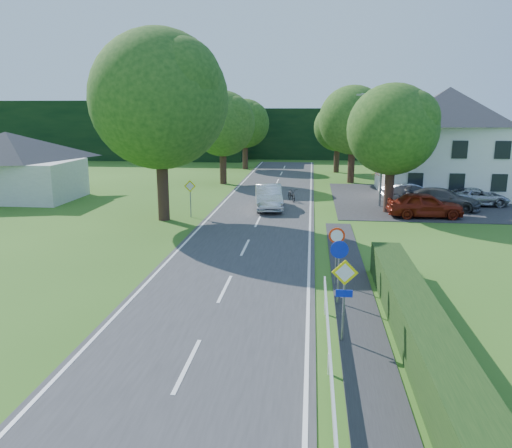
# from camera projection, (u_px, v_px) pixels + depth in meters

# --- Properties ---
(road) EXTENTS (7.00, 80.00, 0.04)m
(road) POSITION_uv_depth(u_px,v_px,m) (250.00, 238.00, 27.23)
(road) COLOR #323234
(road) RESTS_ON ground
(parking_pad) EXTENTS (14.00, 16.00, 0.04)m
(parking_pad) POSITION_uv_depth(u_px,v_px,m) (424.00, 200.00, 38.52)
(parking_pad) COLOR #252528
(parking_pad) RESTS_ON ground
(line_edge_left) EXTENTS (0.12, 80.00, 0.01)m
(line_edge_left) POSITION_uv_depth(u_px,v_px,m) (192.00, 236.00, 27.57)
(line_edge_left) COLOR white
(line_edge_left) RESTS_ON road
(line_edge_right) EXTENTS (0.12, 80.00, 0.01)m
(line_edge_right) POSITION_uv_depth(u_px,v_px,m) (310.00, 239.00, 26.87)
(line_edge_right) COLOR white
(line_edge_right) RESTS_ON road
(line_centre) EXTENTS (0.12, 80.00, 0.01)m
(line_centre) POSITION_uv_depth(u_px,v_px,m) (250.00, 237.00, 27.22)
(line_centre) COLOR white
(line_centre) RESTS_ON road
(tree_main) EXTENTS (9.40, 9.40, 11.64)m
(tree_main) POSITION_uv_depth(u_px,v_px,m) (160.00, 127.00, 30.44)
(tree_main) COLOR #1D4414
(tree_main) RESTS_ON ground
(tree_left_far) EXTENTS (7.00, 7.00, 8.58)m
(tree_left_far) POSITION_uv_depth(u_px,v_px,m) (223.00, 138.00, 46.17)
(tree_left_far) COLOR #1D4414
(tree_left_far) RESTS_ON ground
(tree_right_far) EXTENTS (7.40, 7.40, 9.09)m
(tree_right_far) POSITION_uv_depth(u_px,v_px,m) (352.00, 135.00, 46.76)
(tree_right_far) COLOR #1D4414
(tree_right_far) RESTS_ON ground
(tree_left_back) EXTENTS (6.60, 6.60, 8.07)m
(tree_left_back) POSITION_uv_depth(u_px,v_px,m) (245.00, 134.00, 57.80)
(tree_left_back) COLOR #1D4414
(tree_left_back) RESTS_ON ground
(tree_right_back) EXTENTS (6.20, 6.20, 7.56)m
(tree_right_back) POSITION_uv_depth(u_px,v_px,m) (337.00, 138.00, 54.79)
(tree_right_back) COLOR #1D4414
(tree_right_back) RESTS_ON ground
(tree_right_mid) EXTENTS (7.00, 7.00, 8.58)m
(tree_right_mid) POSITION_uv_depth(u_px,v_px,m) (391.00, 149.00, 33.10)
(tree_right_mid) COLOR #1D4414
(tree_right_mid) RESTS_ON ground
(treeline_left) EXTENTS (44.00, 6.00, 8.00)m
(treeline_left) POSITION_uv_depth(u_px,v_px,m) (89.00, 130.00, 70.02)
(treeline_left) COLOR black
(treeline_left) RESTS_ON ground
(treeline_right) EXTENTS (30.00, 5.00, 7.00)m
(treeline_right) POSITION_uv_depth(u_px,v_px,m) (346.00, 134.00, 70.13)
(treeline_right) COLOR black
(treeline_right) RESTS_ON ground
(bungalow_left) EXTENTS (11.00, 6.50, 5.20)m
(bungalow_left) POSITION_uv_depth(u_px,v_px,m) (9.00, 164.00, 38.46)
(bungalow_left) COLOR #B9B8B4
(bungalow_left) RESTS_ON ground
(house_white) EXTENTS (10.60, 8.40, 8.60)m
(house_white) POSITION_uv_depth(u_px,v_px,m) (446.00, 141.00, 40.23)
(house_white) COLOR white
(house_white) RESTS_ON ground
(streetlight) EXTENTS (2.03, 0.18, 8.00)m
(streetlight) POSITION_uv_depth(u_px,v_px,m) (381.00, 144.00, 35.04)
(streetlight) COLOR slate
(streetlight) RESTS_ON ground
(sign_priority_right) EXTENTS (0.78, 0.09, 2.59)m
(sign_priority_right) POSITION_uv_depth(u_px,v_px,m) (344.00, 285.00, 14.72)
(sign_priority_right) COLOR slate
(sign_priority_right) RESTS_ON ground
(sign_roundabout) EXTENTS (0.64, 0.08, 2.37)m
(sign_roundabout) POSITION_uv_depth(u_px,v_px,m) (339.00, 260.00, 17.66)
(sign_roundabout) COLOR slate
(sign_roundabout) RESTS_ON ground
(sign_speed_limit) EXTENTS (0.64, 0.11, 2.37)m
(sign_speed_limit) POSITION_uv_depth(u_px,v_px,m) (337.00, 243.00, 19.57)
(sign_speed_limit) COLOR slate
(sign_speed_limit) RESTS_ON ground
(sign_priority_left) EXTENTS (0.78, 0.09, 2.44)m
(sign_priority_left) POSITION_uv_depth(u_px,v_px,m) (190.00, 191.00, 32.15)
(sign_priority_left) COLOR slate
(sign_priority_left) RESTS_ON ground
(moving_car) EXTENTS (2.44, 5.28, 1.68)m
(moving_car) POSITION_uv_depth(u_px,v_px,m) (268.00, 197.00, 34.96)
(moving_car) COLOR silver
(moving_car) RESTS_ON road
(motorcycle) EXTENTS (1.16, 1.96, 0.97)m
(motorcycle) POSITION_uv_depth(u_px,v_px,m) (292.00, 195.00, 37.96)
(motorcycle) COLOR black
(motorcycle) RESTS_ON road
(parked_car_red) EXTENTS (4.83, 2.10, 1.62)m
(parked_car_red) POSITION_uv_depth(u_px,v_px,m) (425.00, 205.00, 32.19)
(parked_car_red) COLOR maroon
(parked_car_red) RESTS_ON parking_pad
(parked_car_silver_a) EXTENTS (4.56, 2.08, 1.45)m
(parked_car_silver_a) POSITION_uv_depth(u_px,v_px,m) (411.00, 192.00, 37.61)
(parked_car_silver_a) COLOR #BCBBC0
(parked_car_silver_a) RESTS_ON parking_pad
(parked_car_grey) EXTENTS (5.38, 3.28, 1.46)m
(parked_car_grey) POSITION_uv_depth(u_px,v_px,m) (442.00, 199.00, 34.78)
(parked_car_grey) COLOR #414245
(parked_car_grey) RESTS_ON parking_pad
(parked_car_silver_b) EXTENTS (4.62, 2.34, 1.25)m
(parked_car_silver_b) POSITION_uv_depth(u_px,v_px,m) (477.00, 197.00, 36.19)
(parked_car_silver_b) COLOR #ACACB3
(parked_car_silver_b) RESTS_ON parking_pad
(parasol) EXTENTS (2.91, 2.93, 2.00)m
(parasol) POSITION_uv_depth(u_px,v_px,m) (383.00, 184.00, 39.93)
(parasol) COLOR #C03A0F
(parasol) RESTS_ON parking_pad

